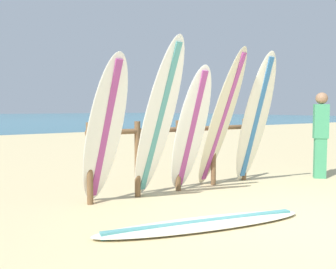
% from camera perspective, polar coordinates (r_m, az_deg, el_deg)
% --- Properties ---
extents(surfboard_rack, '(3.24, 0.09, 1.17)m').
position_cam_1_polar(surfboard_rack, '(6.12, 1.61, -2.05)').
color(surfboard_rack, brown).
rests_on(surfboard_rack, ground).
extents(surfboard_leaning_far_left, '(0.53, 1.05, 2.09)m').
position_cam_1_polar(surfboard_leaning_far_left, '(5.11, -9.81, 0.37)').
color(surfboard_leaning_far_left, white).
rests_on(surfboard_leaning_far_left, ground).
extents(surfboard_leaning_left, '(0.50, 1.13, 2.37)m').
position_cam_1_polar(surfboard_leaning_left, '(5.37, -1.54, 2.07)').
color(surfboard_leaning_left, white).
rests_on(surfboard_leaning_left, ground).
extents(surfboard_leaning_center_left, '(0.62, 0.94, 2.03)m').
position_cam_1_polar(surfboard_leaning_center_left, '(5.84, 3.52, 0.56)').
color(surfboard_leaning_center_left, white).
rests_on(surfboard_leaning_center_left, ground).
extents(surfboard_leaning_center, '(0.66, 1.06, 2.38)m').
position_cam_1_polar(surfboard_leaning_center, '(6.34, 8.31, 2.37)').
color(surfboard_leaning_center, beige).
rests_on(surfboard_leaning_center, ground).
extents(surfboard_leaning_center_right, '(0.69, 0.99, 2.34)m').
position_cam_1_polar(surfboard_leaning_center_right, '(6.78, 13.36, 2.27)').
color(surfboard_leaning_center_right, white).
rests_on(surfboard_leaning_center_right, ground).
extents(surfboard_lying_on_sand, '(2.66, 1.11, 0.08)m').
position_cam_1_polar(surfboard_lying_on_sand, '(4.42, 5.52, -13.56)').
color(surfboard_lying_on_sand, silver).
rests_on(surfboard_lying_on_sand, ground).
extents(beachgoer_standing, '(0.31, 0.31, 1.68)m').
position_cam_1_polar(beachgoer_standing, '(7.78, 22.58, 0.47)').
color(beachgoer_standing, '#3F9966').
rests_on(beachgoer_standing, ground).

